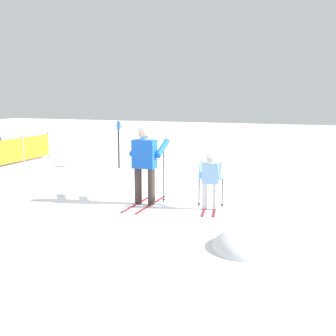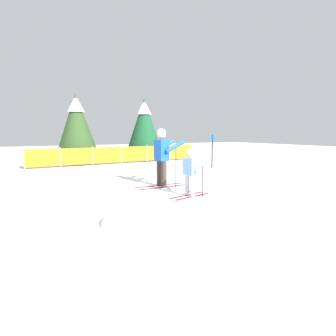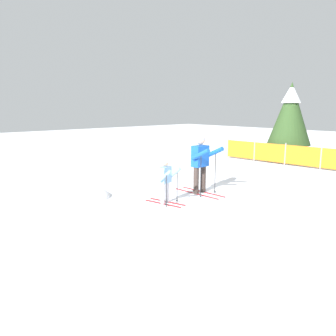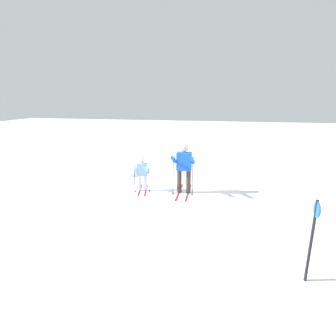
{
  "view_description": "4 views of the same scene",
  "coord_description": "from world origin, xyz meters",
  "px_view_note": "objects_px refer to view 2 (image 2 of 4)",
  "views": [
    {
      "loc": [
        -8.51,
        -3.98,
        2.4
      ],
      "look_at": [
        0.13,
        -0.56,
        0.83
      ],
      "focal_mm": 45.0,
      "sensor_mm": 36.0,
      "label": 1
    },
    {
      "loc": [
        -3.69,
        -7.35,
        1.68
      ],
      "look_at": [
        -0.33,
        -0.96,
        0.71
      ],
      "focal_mm": 28.0,
      "sensor_mm": 36.0,
      "label": 2
    },
    {
      "loc": [
        6.47,
        -7.33,
        2.59
      ],
      "look_at": [
        -0.41,
        -1.11,
        0.87
      ],
      "focal_mm": 35.0,
      "sensor_mm": 36.0,
      "label": 3
    },
    {
      "loc": [
        8.63,
        1.15,
        3.27
      ],
      "look_at": [
        -0.35,
        -0.71,
        0.81
      ],
      "focal_mm": 28.0,
      "sensor_mm": 36.0,
      "label": 4
    }
  ],
  "objects_px": {
    "safety_fence": "(121,154)",
    "conifer_far": "(144,122)",
    "skier_adult": "(162,152)",
    "trail_marker": "(212,148)",
    "skier_child": "(190,169)",
    "conifer_near": "(76,121)"
  },
  "relations": [
    {
      "from": "safety_fence",
      "to": "conifer_far",
      "type": "height_order",
      "value": "conifer_far"
    },
    {
      "from": "skier_adult",
      "to": "trail_marker",
      "type": "height_order",
      "value": "skier_adult"
    },
    {
      "from": "skier_adult",
      "to": "skier_child",
      "type": "bearing_deg",
      "value": -88.13
    },
    {
      "from": "safety_fence",
      "to": "conifer_near",
      "type": "bearing_deg",
      "value": 151.18
    },
    {
      "from": "skier_adult",
      "to": "safety_fence",
      "type": "distance_m",
      "value": 6.69
    },
    {
      "from": "conifer_far",
      "to": "conifer_near",
      "type": "xyz_separation_m",
      "value": [
        -4.06,
        -0.22,
        -0.01
      ]
    },
    {
      "from": "skier_child",
      "to": "safety_fence",
      "type": "bearing_deg",
      "value": 72.97
    },
    {
      "from": "skier_child",
      "to": "conifer_near",
      "type": "distance_m",
      "value": 9.51
    },
    {
      "from": "trail_marker",
      "to": "skier_child",
      "type": "bearing_deg",
      "value": -132.81
    },
    {
      "from": "safety_fence",
      "to": "trail_marker",
      "type": "distance_m",
      "value": 5.04
    },
    {
      "from": "skier_child",
      "to": "conifer_far",
      "type": "relative_size",
      "value": 0.33
    },
    {
      "from": "safety_fence",
      "to": "conifer_near",
      "type": "relative_size",
      "value": 2.51
    },
    {
      "from": "skier_child",
      "to": "conifer_near",
      "type": "height_order",
      "value": "conifer_near"
    },
    {
      "from": "conifer_far",
      "to": "trail_marker",
      "type": "xyz_separation_m",
      "value": [
        1.4,
        -5.11,
        -1.36
      ]
    },
    {
      "from": "safety_fence",
      "to": "skier_child",
      "type": "bearing_deg",
      "value": -94.96
    },
    {
      "from": "skier_adult",
      "to": "trail_marker",
      "type": "relative_size",
      "value": 1.14
    },
    {
      "from": "safety_fence",
      "to": "conifer_far",
      "type": "bearing_deg",
      "value": 35.23
    },
    {
      "from": "skier_adult",
      "to": "conifer_near",
      "type": "xyz_separation_m",
      "value": [
        -1.32,
        7.78,
        1.24
      ]
    },
    {
      "from": "safety_fence",
      "to": "conifer_far",
      "type": "distance_m",
      "value": 3.02
    },
    {
      "from": "skier_child",
      "to": "skier_adult",
      "type": "bearing_deg",
      "value": 80.97
    },
    {
      "from": "skier_child",
      "to": "safety_fence",
      "type": "distance_m",
      "value": 8.14
    },
    {
      "from": "conifer_far",
      "to": "trail_marker",
      "type": "height_order",
      "value": "conifer_far"
    }
  ]
}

